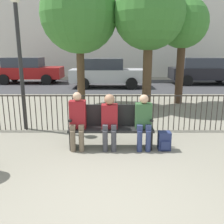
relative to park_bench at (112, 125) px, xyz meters
The scene contains 15 objects.
ground_plane 2.38m from the park_bench, 90.00° to the right, with size 80.00×80.00×0.00m, color gray.
park_bench is the anchor object (origin of this frame).
seated_person_0 0.74m from the park_bench, 169.73° to the right, with size 0.34×0.39×1.23m.
seated_person_1 0.22m from the park_bench, 103.35° to the right, with size 0.34×0.39×1.19m.
seated_person_2 0.72m from the park_bench, 10.75° to the right, with size 0.34×0.39×1.18m.
backpack 1.19m from the park_bench, 10.49° to the right, with size 0.26×0.25×0.40m.
fence_railing 1.14m from the park_bench, 90.82° to the left, with size 9.01×0.03×0.95m.
tree_0 5.04m from the park_bench, 71.85° to the left, with size 2.50×2.50×4.55m.
tree_1 5.24m from the park_bench, 105.14° to the left, with size 2.77×2.77×4.70m.
tree_2 5.94m from the park_bench, 60.06° to the left, with size 1.90×1.90×4.03m.
lamp_post 3.19m from the park_bench, 151.51° to the left, with size 0.28×0.28×3.46m.
street_surface 9.69m from the park_bench, 90.00° to the left, with size 24.00×6.00×0.01m.
parked_car_0 11.86m from the park_bench, 61.34° to the left, with size 4.20×1.94×1.62m.
parked_car_1 9.07m from the park_bench, 92.01° to the left, with size 4.20×1.94×1.62m.
parked_car_2 12.18m from the park_bench, 116.25° to the left, with size 4.20×1.94×1.62m.
Camera 1 is at (0.02, -2.88, 2.08)m, focal length 40.00 mm.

